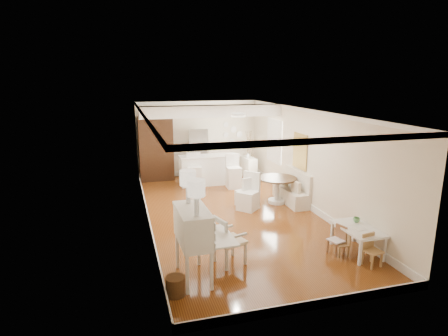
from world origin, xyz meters
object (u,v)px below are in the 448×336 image
kids_chair_b (336,240)px  bar_stool_right (234,171)px  wicker_basket (176,286)px  secretary_bureau (193,244)px  bar_stool_left (194,171)px  kids_chair_c (373,250)px  dining_table (277,190)px  kids_chair_a (342,244)px  fridge (208,153)px  slip_chair_far (245,191)px  gustavian_armchair (230,240)px  pantry_cabinet (156,149)px  kids_table (357,240)px  slip_chair_near (248,192)px  breakfast_counter (209,170)px  sideboard (249,167)px

kids_chair_b → bar_stool_right: bar_stool_right is taller
wicker_basket → kids_chair_b: kids_chair_b is taller
secretary_bureau → bar_stool_left: 5.96m
kids_chair_c → dining_table: (-0.26, 4.07, 0.06)m
kids_chair_a → kids_chair_b: bearing=-146.2°
fridge → slip_chair_far: bearing=-85.8°
wicker_basket → bar_stool_left: bar_stool_left is taller
kids_chair_a → gustavian_armchair: bearing=-92.3°
kids_chair_b → kids_chair_c: kids_chair_c is taller
kids_chair_b → pantry_cabinet: pantry_cabinet is taller
kids_table → slip_chair_near: slip_chair_near is taller
kids_chair_c → fridge: size_ratio=0.36×
secretary_bureau → bar_stool_right: 5.96m
kids_chair_a → breakfast_counter: size_ratio=0.25×
secretary_bureau → kids_table: secretary_bureau is taller
slip_chair_near → pantry_cabinet: bearing=166.0°
kids_chair_b → kids_table: bearing=64.5°
gustavian_armchair → fridge: 6.87m
slip_chair_far → sideboard: bearing=-126.3°
fridge → bar_stool_left: bearing=-120.5°
bar_stool_left → dining_table: bearing=-40.7°
kids_chair_b → pantry_cabinet: bearing=-171.1°
slip_chair_far → wicker_basket: bearing=42.2°
breakfast_counter → pantry_cabinet: (-1.70, 1.08, 0.63)m
wicker_basket → sideboard: 8.02m
kids_chair_c → breakfast_counter: size_ratio=0.32×
kids_chair_a → pantry_cabinet: 7.83m
kids_table → kids_chair_c: kids_chair_c is taller
gustavian_armchair → kids_chair_c: (2.67, -0.87, -0.17)m
sideboard → dining_table: bearing=-97.9°
secretary_bureau → breakfast_counter: (1.75, 6.11, -0.17)m
fridge → gustavian_armchair: bearing=-99.5°
gustavian_armchair → kids_chair_b: 2.31m
breakfast_counter → bar_stool_left: (-0.58, -0.27, 0.07)m
bar_stool_left → pantry_cabinet: (-1.12, 1.35, 0.56)m
dining_table → bar_stool_right: bearing=113.2°
wicker_basket → slip_chair_far: bearing=57.2°
gustavian_armchair → breakfast_counter: size_ratio=0.48×
kids_table → secretary_bureau: bearing=-178.2°
sideboard → slip_chair_near: bearing=-114.4°
dining_table → bar_stool_left: 3.05m
kids_chair_a → bar_stool_left: size_ratio=0.44×
kids_chair_c → kids_chair_b: bearing=109.4°
bar_stool_right → pantry_cabinet: bearing=145.9°
gustavian_armchair → breakfast_counter: breakfast_counter is taller
kids_chair_c → breakfast_counter: 6.82m
kids_chair_a → fridge: (-1.22, 7.09, 0.64)m
pantry_cabinet → sideboard: size_ratio=2.90×
breakfast_counter → sideboard: breakfast_counter is taller
kids_table → kids_chair_a: 0.38m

